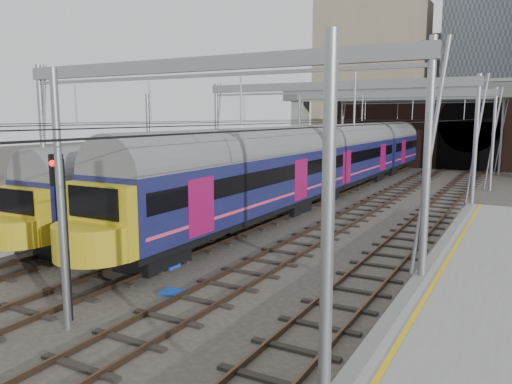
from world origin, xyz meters
The scene contains 11 objects.
ground centered at (0.00, 0.00, 0.00)m, with size 160.00×160.00×0.00m, color #38332D.
tracks centered at (0.00, 15.00, 0.02)m, with size 14.40×80.00×0.22m.
overhead_line centered at (0.00, 21.49, 6.57)m, with size 16.80×80.00×8.00m.
retaining_wall centered at (1.40, 51.93, 4.33)m, with size 28.00×2.75×9.00m.
overbridge centered at (0.00, 46.00, 7.27)m, with size 28.00×3.00×9.25m.
city_skyline centered at (2.73, 70.48, 17.09)m, with size 37.50×27.50×60.00m.
train_main centered at (-2.00, 40.54, 2.66)m, with size 3.08×71.14×5.20m.
train_second centered at (-6.00, 20.13, 2.38)m, with size 2.62×30.37×4.57m.
signal_near_centre centered at (-0.42, 2.38, 3.02)m, with size 0.38×0.46×4.77m.
equip_cover_b centered at (-1.31, 7.81, 0.06)m, with size 0.94×0.66×0.11m, color #163DAA.
equip_cover_c centered at (0.87, 5.56, 0.05)m, with size 0.86×0.61×0.10m, color #163DAA.
Camera 1 is at (10.76, -6.87, 5.77)m, focal length 35.00 mm.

